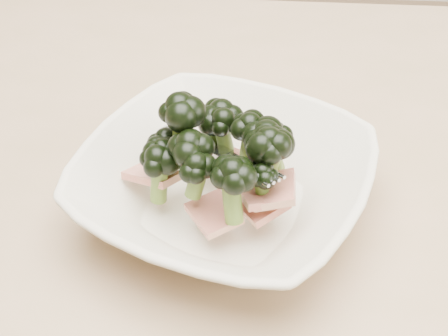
{
  "coord_description": "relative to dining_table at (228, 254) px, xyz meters",
  "views": [
    {
      "loc": [
        0.03,
        -0.44,
        1.16
      ],
      "look_at": [
        -0.0,
        -0.03,
        0.8
      ],
      "focal_mm": 50.0,
      "sensor_mm": 36.0,
      "label": 1
    }
  ],
  "objects": [
    {
      "name": "dining_table",
      "position": [
        0.0,
        0.0,
        0.0
      ],
      "size": [
        1.2,
        0.8,
        0.75
      ],
      "color": "tan",
      "rests_on": "ground"
    },
    {
      "name": "broccoli_dish",
      "position": [
        -0.0,
        -0.03,
        0.14
      ],
      "size": [
        0.33,
        0.33,
        0.12
      ],
      "color": "beige",
      "rests_on": "dining_table"
    }
  ]
}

